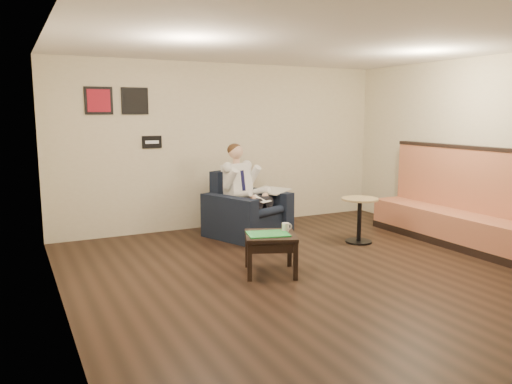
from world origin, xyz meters
name	(u,v)px	position (x,y,z in m)	size (l,w,h in m)	color
ground	(322,272)	(0.00, 0.00, 0.00)	(6.00, 6.00, 0.00)	black
wall_back	(226,146)	(0.00, 3.00, 1.40)	(6.00, 0.02, 2.80)	beige
wall_left	(58,174)	(-3.00, 0.00, 1.40)	(0.02, 6.00, 2.80)	beige
wall_right	(494,152)	(3.00, 0.00, 1.40)	(0.02, 6.00, 2.80)	beige
ceiling	(327,40)	(0.00, 0.00, 2.80)	(6.00, 6.00, 0.02)	white
seating_sign	(152,142)	(-1.30, 2.98, 1.50)	(0.32, 0.02, 0.20)	black
art_print_left	(99,101)	(-2.10, 2.98, 2.15)	(0.42, 0.03, 0.42)	#A71426
art_print_right	(135,101)	(-1.55, 2.98, 2.15)	(0.42, 0.03, 0.42)	black
armchair	(248,204)	(-0.01, 2.10, 0.52)	(1.07, 1.07, 1.03)	black
seated_man	(254,193)	(0.04, 1.98, 0.71)	(0.67, 1.01, 1.42)	white
lap_papers	(259,199)	(0.08, 1.87, 0.63)	(0.24, 0.34, 0.01)	white
newspaper	(270,190)	(0.43, 2.16, 0.70)	(0.45, 0.56, 0.01)	silver
side_table	(270,254)	(-0.59, 0.26, 0.25)	(0.61, 0.61, 0.50)	black
green_folder	(268,234)	(-0.63, 0.25, 0.51)	(0.50, 0.36, 0.01)	green
coffee_mug	(285,227)	(-0.35, 0.30, 0.55)	(0.09, 0.09, 0.11)	white
smartphone	(274,230)	(-0.47, 0.40, 0.51)	(0.16, 0.08, 0.01)	black
banquette	(454,196)	(2.59, 0.32, 0.73)	(0.68, 2.84, 1.45)	#B56646
cafe_table	(359,220)	(1.33, 0.96, 0.34)	(0.55, 0.55, 0.69)	#A38758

